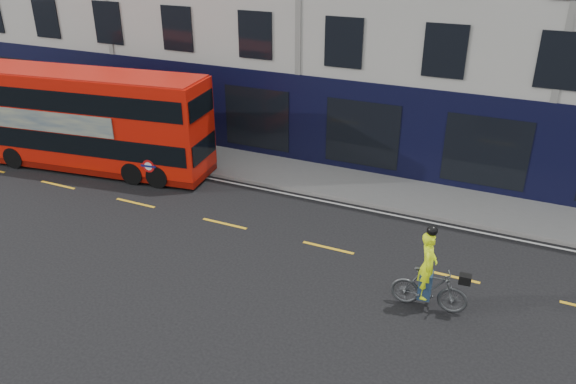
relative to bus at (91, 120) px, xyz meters
The scene contains 7 objects.
ground 8.87m from the bus, 25.29° to the right, with size 120.00×120.00×0.00m, color black.
pavement 8.54m from the bus, 19.99° to the left, with size 60.00×3.00×0.12m, color gray.
kerb 8.17m from the bus, ahead, with size 60.00×0.12×0.13m, color slate.
road_edge_line 8.14m from the bus, ahead, with size 58.00×0.10×0.01m, color silver.
lane_dashes 8.36m from the bus, 15.61° to the right, with size 58.00×0.12×0.01m, color gold, non-canonical shape.
bus is the anchor object (origin of this frame).
cyclist 16.01m from the bus, 14.69° to the right, with size 2.16×0.76×2.62m.
Camera 1 is at (9.51, -13.70, 9.76)m, focal length 35.00 mm.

